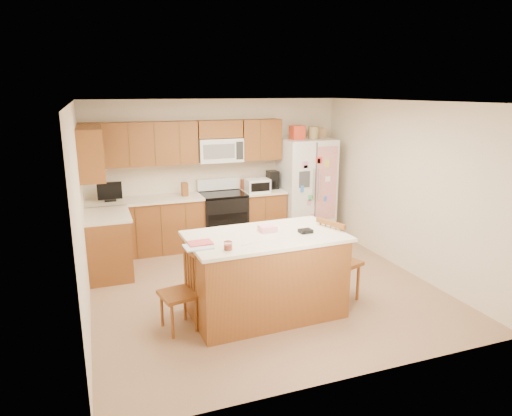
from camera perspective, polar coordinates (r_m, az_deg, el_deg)
name	(u,v)px	position (r m, az deg, el deg)	size (l,w,h in m)	color
ground	(262,286)	(6.43, 0.72, -9.70)	(4.50, 4.50, 0.00)	#A17658
room_shell	(262,184)	(5.99, 0.76, 2.98)	(4.60, 4.60, 2.52)	beige
cabinetry	(167,200)	(7.56, -11.10, 1.05)	(3.36, 1.56, 2.15)	brown
stove	(223,218)	(8.01, -4.17, -1.22)	(0.76, 0.65, 1.13)	black
refrigerator	(306,187)	(8.39, 6.27, 2.60)	(0.90, 0.79, 2.04)	white
island	(265,274)	(5.51, 1.16, -8.28)	(1.93, 1.13, 1.09)	brown
windsor_chair_left	(180,293)	(5.26, -9.47, -10.45)	(0.45, 0.47, 0.92)	brown
windsor_chair_back	(246,261)	(6.00, -1.27, -6.68)	(0.44, 0.42, 0.99)	brown
windsor_chair_right	(337,262)	(5.94, 10.14, -6.66)	(0.58, 0.59, 1.09)	brown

